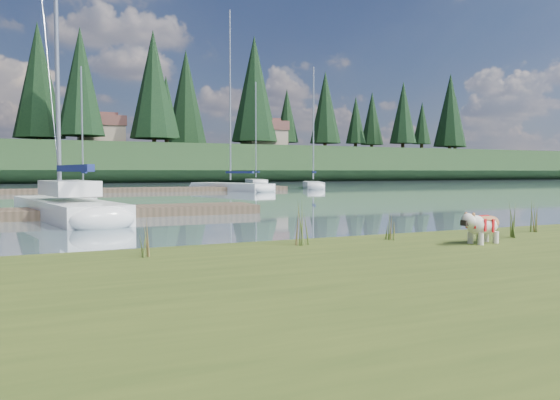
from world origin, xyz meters
name	(u,v)px	position (x,y,z in m)	size (l,w,h in m)	color
ground	(83,193)	(0.00, 30.00, 0.00)	(200.00, 200.00, 0.00)	gray
bank	(463,326)	(0.00, -6.00, 0.17)	(60.00, 9.00, 0.35)	#3E4C19
ridge	(55,164)	(0.00, 73.00, 2.50)	(200.00, 20.00, 5.00)	#1B3017
bulldog	(482,224)	(3.05, -3.16, 0.65)	(0.81, 0.40, 0.48)	silver
sailboat_main	(60,204)	(-2.37, 9.47, 0.42)	(3.22, 8.89, 12.57)	white
dock_near	(3,215)	(-4.00, 9.00, 0.15)	(16.00, 2.00, 0.30)	#4C3D2C
dock_far	(113,190)	(2.00, 30.00, 0.15)	(26.00, 2.20, 0.30)	#4C3D2C
sailboat_bg_2	(82,186)	(0.45, 35.52, 0.33)	(1.46, 6.28, 9.57)	white
sailboat_bg_3	(224,186)	(10.47, 30.84, 0.32)	(4.47, 9.60, 13.74)	white
sailboat_bg_4	(313,184)	(19.18, 32.60, 0.33)	(4.08, 7.02, 10.50)	white
sailboat_bg_5	(255,181)	(20.20, 48.50, 0.32)	(3.55, 8.29, 11.63)	white
weed_0	(302,225)	(0.47, -2.13, 0.65)	(0.17, 0.14, 0.72)	#475B23
weed_1	(391,228)	(2.05, -2.21, 0.54)	(0.17, 0.14, 0.45)	#475B23
weed_2	(512,221)	(4.07, -2.79, 0.63)	(0.17, 0.14, 0.68)	#475B23
weed_3	(149,239)	(-1.86, -2.34, 0.57)	(0.17, 0.14, 0.53)	#475B23
weed_4	(480,230)	(3.30, -2.86, 0.51)	(0.17, 0.14, 0.38)	#475B23
weed_5	(534,217)	(5.13, -2.34, 0.63)	(0.17, 0.14, 0.66)	#475B23
mud_lip	(260,260)	(0.00, -1.60, 0.07)	(60.00, 0.50, 0.14)	#33281C
conifer_4	(81,81)	(3.00, 66.00, 13.09)	(6.16, 6.16, 15.10)	#382619
conifer_5	(166,107)	(15.00, 70.00, 10.83)	(3.96, 3.96, 10.35)	#382619
conifer_6	(254,89)	(28.00, 68.00, 13.99)	(7.04, 7.04, 17.00)	#382619
conifer_7	(325,107)	(42.00, 71.00, 12.19)	(5.28, 5.28, 13.20)	#382619
conifer_8	(403,113)	(55.00, 67.00, 11.51)	(4.62, 4.62, 11.77)	#382619
conifer_9	(450,110)	(68.00, 70.00, 12.87)	(5.94, 5.94, 14.62)	#382619
house_1	(101,130)	(6.00, 71.00, 7.31)	(6.30, 5.30, 4.65)	gray
house_2	(264,134)	(30.00, 69.00, 7.31)	(6.30, 5.30, 4.65)	gray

